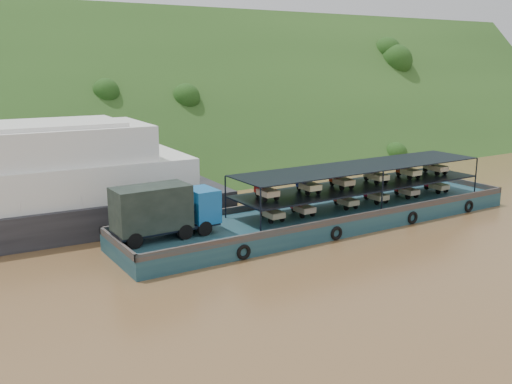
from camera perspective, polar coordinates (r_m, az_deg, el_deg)
ground at (r=43.11m, az=4.39°, el=-4.59°), size 160.00×160.00×0.00m
hillside at (r=74.35m, az=-12.32°, el=2.65°), size 140.00×39.60×39.60m
cargo_barge at (r=45.38m, az=5.56°, el=-2.10°), size 35.00×7.18×4.90m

